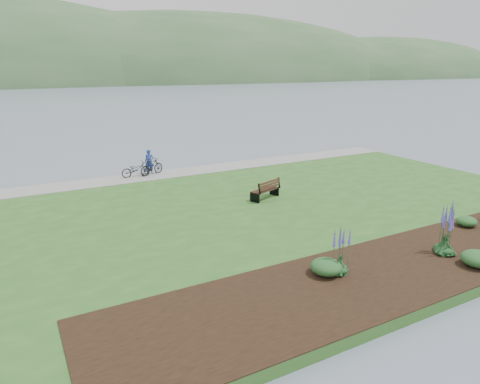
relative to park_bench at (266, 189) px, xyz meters
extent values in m
plane|color=slate|center=(-2.09, 0.76, -0.94)|extent=(600.00, 600.00, 0.00)
cube|color=#29581F|center=(-2.09, -1.24, -0.74)|extent=(34.00, 20.00, 0.40)
cube|color=gray|center=(-2.09, 7.66, -0.52)|extent=(34.00, 2.20, 0.03)
cube|color=black|center=(0.91, -9.04, -0.52)|extent=(24.00, 4.40, 0.04)
cube|color=#321C13|center=(-0.04, 0.11, -0.05)|extent=(1.83, 1.17, 0.05)
cube|color=#321C13|center=(0.07, -0.20, 0.27)|extent=(1.68, 0.76, 0.54)
cube|color=black|center=(-0.83, -0.19, -0.30)|extent=(0.27, 0.58, 0.48)
cube|color=black|center=(0.75, 0.40, -0.30)|extent=(0.27, 0.58, 0.48)
imported|color=navy|center=(-3.76, 8.26, 0.40)|extent=(0.79, 0.65, 1.88)
imported|color=black|center=(-4.75, 7.96, -0.05)|extent=(0.77, 1.89, 0.97)
imported|color=black|center=(-3.72, 7.96, 0.01)|extent=(1.18, 1.87, 1.09)
ellipsoid|color=#153B1B|center=(2.11, -9.13, -0.34)|extent=(0.62, 0.62, 0.31)
cone|color=#4D46A4|center=(2.11, -9.13, 0.53)|extent=(0.32, 0.32, 1.43)
ellipsoid|color=#153B1B|center=(2.24, -8.96, -0.34)|extent=(0.62, 0.62, 0.31)
cone|color=#4D46A4|center=(2.24, -8.96, 0.76)|extent=(0.40, 0.40, 1.90)
ellipsoid|color=#153B1B|center=(-2.37, -8.40, -0.34)|extent=(0.62, 0.62, 0.31)
cone|color=#4D46A4|center=(-2.37, -8.40, 0.60)|extent=(0.40, 0.40, 1.57)
ellipsoid|color=#1E4C21|center=(-2.80, -8.25, -0.23)|extent=(1.07, 1.07, 0.53)
ellipsoid|color=#1E4C21|center=(2.23, -10.30, -0.22)|extent=(1.09, 1.09, 0.54)
ellipsoid|color=#1E4C21|center=(5.52, -7.67, -0.28)|extent=(0.86, 0.86, 0.43)
camera|label=1|loc=(-11.60, -18.29, 6.25)|focal=32.00mm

